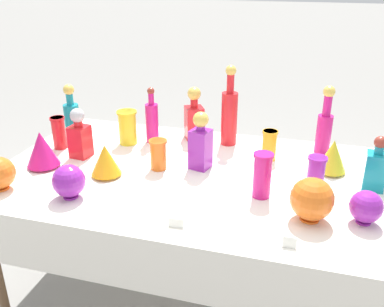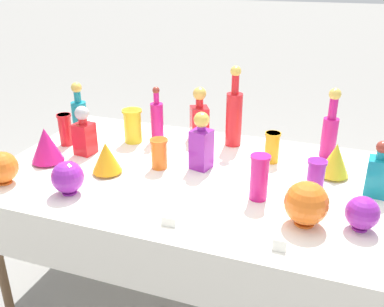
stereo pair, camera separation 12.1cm
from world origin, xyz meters
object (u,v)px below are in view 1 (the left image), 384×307
Objects in this scene: tall_bottle_3 at (229,113)px; fluted_vase_2 at (42,149)px; square_decanter_2 at (194,117)px; slender_vase_2 at (158,154)px; tall_bottle_2 at (72,116)px; round_bowl_1 at (69,181)px; slender_vase_1 at (262,174)px; fluted_vase_1 at (105,160)px; slender_vase_5 at (269,144)px; cardboard_box_behind_left at (239,179)px; round_bowl_3 at (312,199)px; square_decanter_3 at (201,143)px; tall_bottle_1 at (152,120)px; slender_vase_3 at (316,171)px; tall_bottle_0 at (325,126)px; slender_vase_0 at (59,132)px; square_decanter_1 at (80,135)px; round_bowl_2 at (366,207)px; slender_vase_4 at (127,126)px; square_decanter_0 at (376,168)px; fluted_vase_0 at (333,156)px.

tall_bottle_3 is 2.40× the size of fluted_vase_2.
square_decanter_2 reaches higher than slender_vase_2.
round_bowl_1 is (0.33, -0.61, -0.05)m from tall_bottle_2.
slender_vase_1 is 1.28× the size of fluted_vase_1.
tall_bottle_2 reaches higher than fluted_vase_2.
cardboard_box_behind_left is at bearing 106.74° from slender_vase_5.
round_bowl_1 is at bearing -112.43° from square_decanter_2.
round_bowl_3 is 0.39× the size of cardboard_box_behind_left.
square_decanter_3 is 0.38m from slender_vase_1.
square_decanter_3 is 1.36m from cardboard_box_behind_left.
round_bowl_1 is at bearing -99.71° from tall_bottle_1.
square_decanter_2 is 1.70× the size of round_bowl_3.
slender_vase_2 is at bearing -159.28° from square_decanter_3.
slender_vase_3 is at bearing -46.53° from slender_vase_5.
tall_bottle_2 is (-1.35, -0.17, -0.02)m from tall_bottle_0.
round_bowl_3 is at bearing 5.68° from round_bowl_1.
slender_vase_0 is 1.12× the size of fluted_vase_1.
tall_bottle_3 is at bearing 147.46° from slender_vase_5.
square_decanter_1 is 0.86× the size of square_decanter_2.
slender_vase_0 is 0.88× the size of slender_vase_1.
round_bowl_2 is 0.30× the size of cardboard_box_behind_left.
round_bowl_2 is (1.46, -0.10, -0.02)m from fluted_vase_2.
tall_bottle_3 reaches higher than slender_vase_4.
fluted_vase_2 reaches higher than slender_vase_2.
slender_vase_0 is at bearing 148.86° from fluted_vase_1.
round_bowl_2 is (0.42, -0.48, -0.01)m from slender_vase_5.
slender_vase_1 reaches higher than fluted_vase_1.
tall_bottle_0 is 1.45× the size of square_decanter_0.
tall_bottle_2 is 2.09× the size of slender_vase_2.
cardboard_box_behind_left is at bearing 124.67° from tall_bottle_0.
slender_vase_2 is at bearing -22.86° from tall_bottle_2.
tall_bottle_3 is at bearing 33.43° from fluted_vase_2.
square_decanter_2 reaches higher than fluted_vase_1.
fluted_vase_2 is (0.05, -0.38, -0.03)m from tall_bottle_2.
cardboard_box_behind_left is at bearing 113.37° from slender_vase_3.
fluted_vase_2 is at bearing 140.59° from round_bowl_1.
slender_vase_3 is at bearing -31.96° from square_decanter_2.
square_decanter_0 is 1.68× the size of round_bowl_1.
square_decanter_3 is 0.63m from round_bowl_1.
square_decanter_2 is 1.61× the size of slender_vase_4.
slender_vase_2 is 0.25m from fluted_vase_1.
square_decanter_0 is 0.96× the size of square_decanter_1.
slender_vase_1 is (-0.24, -0.55, -0.04)m from tall_bottle_0.
slender_vase_5 is 0.94× the size of fluted_vase_0.
square_decanter_1 is at bearing -161.81° from tall_bottle_0.
round_bowl_3 is at bearing -127.65° from square_decanter_0.
square_decanter_3 is 0.76m from fluted_vase_2.
slender_vase_1 reaches higher than round_bowl_2.
tall_bottle_3 is 0.58m from fluted_vase_0.
square_decanter_0 is 0.98m from square_decanter_2.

